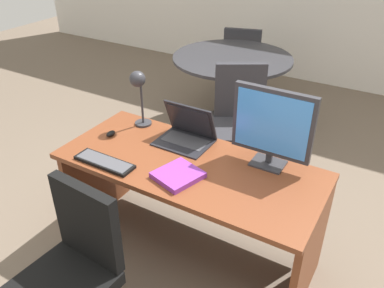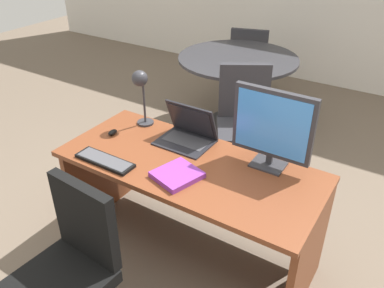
{
  "view_description": "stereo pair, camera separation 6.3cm",
  "coord_description": "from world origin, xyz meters",
  "px_view_note": "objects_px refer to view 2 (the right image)",
  "views": [
    {
      "loc": [
        1.06,
        -1.74,
        2.09
      ],
      "look_at": [
        0.0,
        0.04,
        0.84
      ],
      "focal_mm": 37.4,
      "sensor_mm": 36.0,
      "label": 1
    },
    {
      "loc": [
        1.11,
        -1.71,
        2.09
      ],
      "look_at": [
        0.0,
        0.04,
        0.84
      ],
      "focal_mm": 37.4,
      "sensor_mm": 36.0,
      "label": 2
    }
  ],
  "objects_px": {
    "desk": "(193,187)",
    "monitor": "(273,126)",
    "desk_lamp": "(141,86)",
    "laptop": "(189,130)",
    "meeting_chair_far": "(243,132)",
    "mouse": "(113,132)",
    "keyboard": "(105,161)",
    "book": "(177,175)",
    "office_chair": "(71,278)",
    "meeting_table": "(237,74)",
    "meeting_chair_near": "(249,67)"
  },
  "relations": [
    {
      "from": "desk",
      "to": "laptop",
      "type": "distance_m",
      "value": 0.38
    },
    {
      "from": "book",
      "to": "desk_lamp",
      "type": "bearing_deg",
      "value": 144.62
    },
    {
      "from": "desk_lamp",
      "to": "office_chair",
      "type": "xyz_separation_m",
      "value": [
        0.3,
        -1.06,
        -0.68
      ]
    },
    {
      "from": "desk_lamp",
      "to": "office_chair",
      "type": "bearing_deg",
      "value": -73.92
    },
    {
      "from": "monitor",
      "to": "desk_lamp",
      "type": "bearing_deg",
      "value": 179.59
    },
    {
      "from": "book",
      "to": "meeting_chair_far",
      "type": "distance_m",
      "value": 1.31
    },
    {
      "from": "desk",
      "to": "book",
      "type": "distance_m",
      "value": 0.31
    },
    {
      "from": "book",
      "to": "meeting_chair_far",
      "type": "bearing_deg",
      "value": 97.33
    },
    {
      "from": "desk",
      "to": "meeting_table",
      "type": "xyz_separation_m",
      "value": [
        -0.6,
        1.8,
        0.07
      ]
    },
    {
      "from": "desk",
      "to": "monitor",
      "type": "bearing_deg",
      "value": 24.23
    },
    {
      "from": "meeting_table",
      "to": "book",
      "type": "bearing_deg",
      "value": -72.92
    },
    {
      "from": "desk",
      "to": "meeting_table",
      "type": "relative_size",
      "value": 1.34
    },
    {
      "from": "meeting_chair_far",
      "to": "book",
      "type": "bearing_deg",
      "value": -82.67
    },
    {
      "from": "mouse",
      "to": "meeting_table",
      "type": "relative_size",
      "value": 0.06
    },
    {
      "from": "monitor",
      "to": "mouse",
      "type": "distance_m",
      "value": 1.11
    },
    {
      "from": "book",
      "to": "office_chair",
      "type": "distance_m",
      "value": 0.81
    },
    {
      "from": "monitor",
      "to": "meeting_chair_near",
      "type": "bearing_deg",
      "value": 117.2
    },
    {
      "from": "desk",
      "to": "meeting_table",
      "type": "bearing_deg",
      "value": 108.33
    },
    {
      "from": "book",
      "to": "desk",
      "type": "bearing_deg",
      "value": 95.55
    },
    {
      "from": "laptop",
      "to": "meeting_table",
      "type": "distance_m",
      "value": 1.69
    },
    {
      "from": "desk",
      "to": "meeting_table",
      "type": "distance_m",
      "value": 1.9
    },
    {
      "from": "monitor",
      "to": "keyboard",
      "type": "bearing_deg",
      "value": -149.77
    },
    {
      "from": "keyboard",
      "to": "monitor",
      "type": "bearing_deg",
      "value": 30.23
    },
    {
      "from": "keyboard",
      "to": "desk_lamp",
      "type": "relative_size",
      "value": 0.96
    },
    {
      "from": "desk_lamp",
      "to": "mouse",
      "type": "bearing_deg",
      "value": -111.57
    },
    {
      "from": "office_chair",
      "to": "meeting_table",
      "type": "bearing_deg",
      "value": 97.58
    },
    {
      "from": "office_chair",
      "to": "meeting_chair_near",
      "type": "relative_size",
      "value": 1.04
    },
    {
      "from": "desk",
      "to": "desk_lamp",
      "type": "distance_m",
      "value": 0.78
    },
    {
      "from": "keyboard",
      "to": "office_chair",
      "type": "relative_size",
      "value": 0.45
    },
    {
      "from": "laptop",
      "to": "meeting_chair_far",
      "type": "distance_m",
      "value": 0.95
    },
    {
      "from": "mouse",
      "to": "desk_lamp",
      "type": "xyz_separation_m",
      "value": [
        0.09,
        0.23,
        0.28
      ]
    },
    {
      "from": "monitor",
      "to": "keyboard",
      "type": "distance_m",
      "value": 1.03
    },
    {
      "from": "monitor",
      "to": "book",
      "type": "xyz_separation_m",
      "value": [
        -0.4,
        -0.4,
        -0.25
      ]
    },
    {
      "from": "keyboard",
      "to": "meeting_table",
      "type": "distance_m",
      "value": 2.13
    },
    {
      "from": "meeting_chair_far",
      "to": "laptop",
      "type": "bearing_deg",
      "value": -91.02
    },
    {
      "from": "keyboard",
      "to": "meeting_table",
      "type": "bearing_deg",
      "value": 94.13
    },
    {
      "from": "book",
      "to": "monitor",
      "type": "bearing_deg",
      "value": 44.81
    },
    {
      "from": "laptop",
      "to": "meeting_chair_far",
      "type": "relative_size",
      "value": 0.38
    },
    {
      "from": "desk",
      "to": "desk_lamp",
      "type": "xyz_separation_m",
      "value": [
        -0.55,
        0.2,
        0.52
      ]
    },
    {
      "from": "monitor",
      "to": "laptop",
      "type": "bearing_deg",
      "value": 179.73
    },
    {
      "from": "desk",
      "to": "office_chair",
      "type": "xyz_separation_m",
      "value": [
        -0.24,
        -0.86,
        -0.16
      ]
    },
    {
      "from": "monitor",
      "to": "meeting_chair_near",
      "type": "xyz_separation_m",
      "value": [
        -1.27,
        2.47,
        -0.66
      ]
    },
    {
      "from": "office_chair",
      "to": "meeting_chair_far",
      "type": "bearing_deg",
      "value": 86.93
    },
    {
      "from": "keyboard",
      "to": "meeting_chair_far",
      "type": "relative_size",
      "value": 0.42
    },
    {
      "from": "laptop",
      "to": "desk_lamp",
      "type": "distance_m",
      "value": 0.45
    },
    {
      "from": "laptop",
      "to": "office_chair",
      "type": "xyz_separation_m",
      "value": [
        -0.09,
        -1.05,
        -0.46
      ]
    },
    {
      "from": "book",
      "to": "mouse",
      "type": "bearing_deg",
      "value": 164.94
    },
    {
      "from": "keyboard",
      "to": "desk_lamp",
      "type": "xyz_separation_m",
      "value": [
        -0.1,
        0.51,
        0.29
      ]
    },
    {
      "from": "mouse",
      "to": "meeting_chair_far",
      "type": "height_order",
      "value": "meeting_chair_far"
    },
    {
      "from": "monitor",
      "to": "desk_lamp",
      "type": "distance_m",
      "value": 0.97
    }
  ]
}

